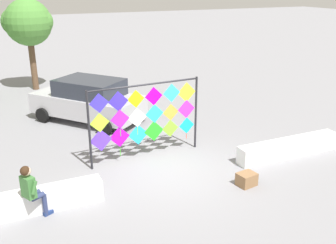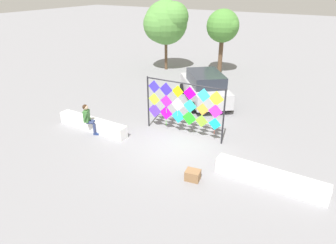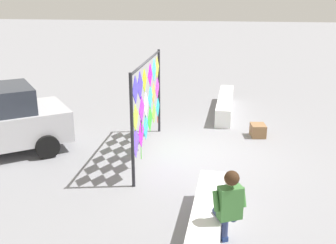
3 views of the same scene
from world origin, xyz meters
The scene contains 9 objects.
ground centered at (0.00, 0.00, 0.00)m, with size 120.00×120.00×0.00m, color gray.
plaza_ledge_left centered at (-3.98, -0.54, 0.28)m, with size 3.67×0.48×0.56m, color white.
plaza_ledge_right centered at (3.98, -0.54, 0.28)m, with size 3.67×0.48×0.56m, color white.
kite_display_rack centered at (-0.23, 1.22, 1.48)m, with size 3.64×0.25×2.43m.
seated_vendor centered at (-3.83, -0.86, 0.82)m, with size 0.68×0.60×1.41m.
parked_car centered at (-1.06, 5.38, 0.87)m, with size 4.26×4.61×1.71m.
cardboard_box_large centered at (1.65, -1.57, 0.18)m, with size 0.50×0.40×0.36m, color olive.
tree_broadleaf centered at (-6.39, 10.00, 3.51)m, with size 3.35×3.25×5.05m.
tree_far_right centered at (-2.51, 11.35, 3.36)m, with size 2.43×2.35×4.53m.
Camera 2 is at (5.16, -9.18, 6.21)m, focal length 31.46 mm.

